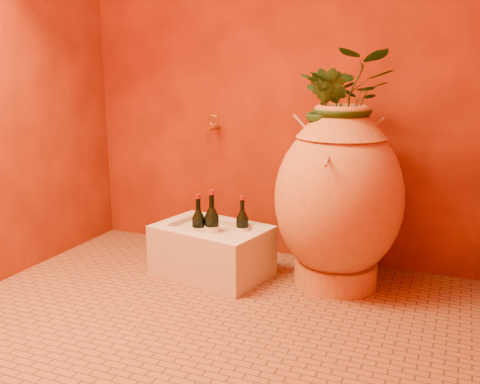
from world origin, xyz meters
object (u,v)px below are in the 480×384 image
at_px(wine_bottle_b, 242,229).
at_px(wine_bottle_c, 212,228).
at_px(amphora, 338,198).
at_px(wall_tap, 212,127).
at_px(wine_bottle_a, 199,229).
at_px(stone_basin, 212,251).

relative_size(wine_bottle_b, wine_bottle_c, 0.89).
relative_size(amphora, wall_tap, 5.93).
bearing_deg(wall_tap, wine_bottle_a, -75.03).
bearing_deg(stone_basin, amphora, 11.55).
bearing_deg(wine_bottle_c, wine_bottle_b, 31.16).
height_order(stone_basin, wall_tap, wall_tap).
distance_m(amphora, wine_bottle_c, 0.72).
distance_m(amphora, wall_tap, 0.96).
distance_m(wine_bottle_a, wall_tap, 0.69).
bearing_deg(amphora, wine_bottle_b, -172.73).
xyz_separation_m(amphora, wine_bottle_c, (-0.67, -0.16, -0.20)).
height_order(stone_basin, wine_bottle_c, wine_bottle_c).
distance_m(wine_bottle_c, wall_tap, 0.70).
distance_m(wine_bottle_b, wall_tap, 0.71).
relative_size(wine_bottle_a, wall_tap, 1.92).
relative_size(amphora, stone_basin, 1.42).
distance_m(wine_bottle_a, wine_bottle_c, 0.08).
bearing_deg(wine_bottle_c, amphora, 13.08).
distance_m(stone_basin, wall_tap, 0.80).
relative_size(stone_basin, wine_bottle_a, 2.17).
bearing_deg(stone_basin, wall_tap, 114.37).
bearing_deg(wine_bottle_a, wine_bottle_c, 10.01).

